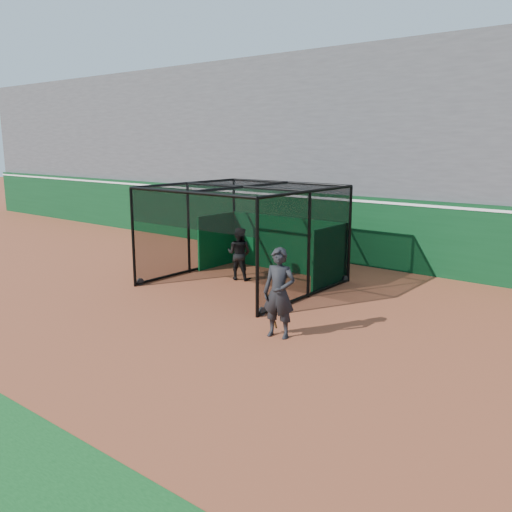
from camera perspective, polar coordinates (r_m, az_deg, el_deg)
The scene contains 6 objects.
ground at distance 14.22m, azimuth -8.44°, elevation -6.28°, with size 120.00×120.00×0.00m, color #984A2C.
outfield_wall at distance 20.49m, azimuth 9.10°, elevation 3.00°, with size 50.00×0.50×2.50m.
grandstand at distance 23.61m, azimuth 14.00°, elevation 11.73°, with size 50.00×7.85×8.95m.
batting_cage at distance 16.90m, azimuth -1.31°, elevation 2.09°, with size 4.96×4.81×3.06m.
batter at distance 17.57m, azimuth -1.78°, elevation 0.26°, with size 0.84×0.65×1.72m, color black.
on_deck_player at distance 12.34m, azimuth 2.44°, elevation -3.93°, with size 0.86×0.67×2.09m.
Camera 1 is at (9.96, -9.14, 4.40)m, focal length 38.00 mm.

